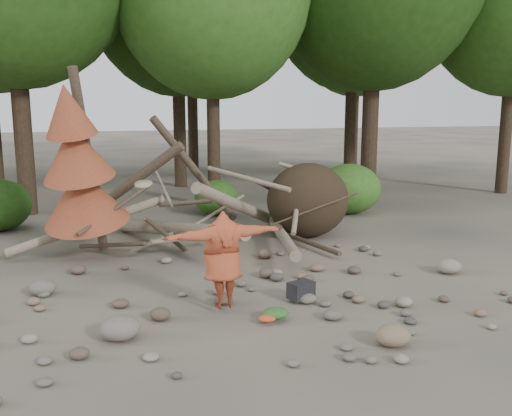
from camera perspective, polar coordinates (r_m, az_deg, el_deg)
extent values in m
plane|color=#514C44|center=(10.67, -0.23, -8.99)|extent=(120.00, 120.00, 0.00)
ellipsoid|color=#332619|center=(15.15, 5.21, 0.78)|extent=(2.20, 1.87, 1.98)
cylinder|color=gray|center=(13.85, -8.12, -2.10)|extent=(2.61, 5.11, 1.08)
cylinder|color=gray|center=(14.56, -1.34, 0.05)|extent=(3.18, 3.71, 1.90)
cylinder|color=brown|center=(14.49, -13.34, 1.72)|extent=(3.08, 1.91, 2.49)
cylinder|color=gray|center=(14.22, 2.47, -2.48)|extent=(1.13, 4.98, 0.43)
cylinder|color=brown|center=(14.80, -6.05, 3.69)|extent=(2.39, 1.03, 2.89)
cylinder|color=gray|center=(14.03, -16.42, -1.63)|extent=(3.71, 0.86, 1.20)
cylinder|color=#4C3F30|center=(13.63, -14.27, -3.62)|extent=(1.52, 1.70, 0.49)
cylinder|color=gray|center=(14.65, -3.80, -0.30)|extent=(1.57, 0.85, 0.69)
cylinder|color=#4C3F30|center=(15.43, 1.66, 1.79)|extent=(1.92, 1.25, 1.10)
cylinder|color=gray|center=(14.14, -9.26, 2.06)|extent=(0.37, 1.42, 0.85)
cylinder|color=#4C3F30|center=(14.18, 5.14, -3.38)|extent=(0.79, 2.54, 0.12)
cylinder|color=gray|center=(13.31, -6.94, -3.03)|extent=(1.78, 1.11, 0.29)
cylinder|color=#4C3F30|center=(13.60, -16.35, 4.40)|extent=(0.67, 1.13, 4.35)
cone|color=brown|center=(13.38, -16.89, 1.24)|extent=(2.06, 2.13, 1.86)
cone|color=brown|center=(13.06, -17.62, 5.41)|extent=(1.71, 1.78, 1.65)
cone|color=brown|center=(12.84, -18.31, 9.31)|extent=(1.23, 1.30, 1.41)
cylinder|color=#38281C|center=(19.40, -22.68, 12.54)|extent=(0.56, 0.56, 8.96)
cylinder|color=#38281C|center=(19.24, -4.31, 10.63)|extent=(0.44, 0.44, 7.14)
cylinder|color=#38281C|center=(21.75, 11.53, 13.50)|extent=(0.60, 0.60, 9.45)
cylinder|color=#38281C|center=(24.24, 23.94, 10.43)|extent=(0.46, 0.46, 7.70)
cylinder|color=#38281C|center=(24.12, -7.75, 12.25)|extent=(0.52, 0.52, 8.54)
cylinder|color=#38281C|center=(25.77, 9.52, 11.63)|extent=(0.50, 0.50, 8.12)
cylinder|color=#38281C|center=(30.56, -6.41, 12.14)|extent=(0.54, 0.54, 8.75)
cylinder|color=#38281C|center=(32.65, 9.88, 11.16)|extent=(0.46, 0.46, 7.84)
ellipsoid|color=#2F5E1B|center=(32.95, 10.12, 18.38)|extent=(7.17, 7.17, 8.60)
ellipsoid|color=#2F5E1B|center=(18.09, -3.99, 1.04)|extent=(1.40, 1.40, 1.12)
ellipsoid|color=#3A6F22|center=(18.55, 9.34, 1.92)|extent=(2.00, 2.00, 1.60)
imported|color=#A84226|center=(9.76, -3.35, -5.17)|extent=(2.14, 0.80, 1.70)
cylinder|color=#90815B|center=(8.81, -11.19, 2.39)|extent=(0.32, 0.31, 0.13)
cube|color=black|center=(10.49, 4.52, -8.49)|extent=(0.53, 0.45, 0.30)
ellipsoid|color=#2D5D25|center=(9.61, 1.97, -10.73)|extent=(0.45, 0.37, 0.17)
ellipsoid|color=#C04720|center=(9.48, 1.14, -11.24)|extent=(0.29, 0.24, 0.11)
ellipsoid|color=slate|center=(9.11, -13.45, -11.59)|extent=(0.62, 0.56, 0.37)
ellipsoid|color=#826B51|center=(8.92, 13.55, -12.28)|extent=(0.53, 0.48, 0.32)
ellipsoid|color=gray|center=(12.74, 18.73, -5.53)|extent=(0.52, 0.47, 0.31)
ellipsoid|color=#6A6359|center=(11.48, -20.57, -7.46)|extent=(0.50, 0.45, 0.30)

